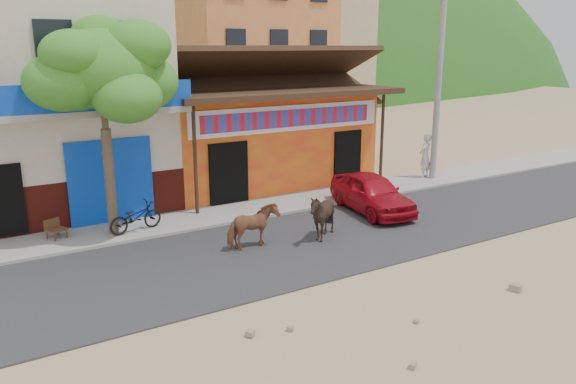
% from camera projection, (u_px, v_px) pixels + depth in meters
% --- Properties ---
extents(ground, '(120.00, 120.00, 0.00)m').
position_uv_depth(ground, '(370.00, 272.00, 13.60)').
color(ground, '#9E825B').
rests_on(ground, ground).
extents(road, '(60.00, 5.00, 0.04)m').
position_uv_depth(road, '(312.00, 241.00, 15.66)').
color(road, '#28282B').
rests_on(road, ground).
extents(sidewalk, '(60.00, 2.00, 0.12)m').
position_uv_depth(sidewalk, '(253.00, 210.00, 18.53)').
color(sidewalk, gray).
rests_on(sidewalk, ground).
extents(dance_club, '(8.00, 6.00, 3.60)m').
position_uv_depth(dance_club, '(249.00, 136.00, 22.40)').
color(dance_club, orange).
rests_on(dance_club, ground).
extents(cafe_building, '(7.00, 6.00, 7.00)m').
position_uv_depth(cafe_building, '(43.00, 103.00, 18.17)').
color(cafe_building, beige).
rests_on(cafe_building, ground).
extents(apartment_front, '(9.00, 9.00, 12.00)m').
position_uv_depth(apartment_front, '(243.00, 34.00, 36.41)').
color(apartment_front, '#CC723F').
rests_on(apartment_front, ground).
extents(apartment_rear, '(8.00, 8.00, 10.00)m').
position_uv_depth(apartment_rear, '(308.00, 49.00, 46.16)').
color(apartment_rear, tan).
rests_on(apartment_rear, ground).
extents(tree, '(3.00, 3.00, 6.00)m').
position_uv_depth(tree, '(106.00, 129.00, 15.26)').
color(tree, '#2D721E').
rests_on(tree, sidewalk).
extents(utility_pole, '(0.24, 0.24, 8.00)m').
position_uv_depth(utility_pole, '(439.00, 77.00, 21.65)').
color(utility_pole, gray).
rests_on(utility_pole, sidewalk).
extents(cow_tan, '(1.47, 0.77, 1.20)m').
position_uv_depth(cow_tan, '(253.00, 227.00, 14.93)').
color(cow_tan, brown).
rests_on(cow_tan, road).
extents(cow_dark, '(1.37, 1.25, 1.37)m').
position_uv_depth(cow_dark, '(322.00, 216.00, 15.60)').
color(cow_dark, black).
rests_on(cow_dark, road).
extents(red_car, '(2.08, 3.90, 1.26)m').
position_uv_depth(red_car, '(372.00, 193.00, 18.25)').
color(red_car, '#A60B1A').
rests_on(red_car, road).
extents(scooter, '(1.71, 0.91, 0.85)m').
position_uv_depth(scooter, '(136.00, 217.00, 16.10)').
color(scooter, black).
rests_on(scooter, sidewalk).
extents(pedestrian, '(0.74, 0.61, 1.76)m').
position_uv_depth(pedestrian, '(425.00, 156.00, 22.56)').
color(pedestrian, silver).
rests_on(pedestrian, sidewalk).
extents(cafe_chair_left, '(0.61, 0.61, 1.00)m').
position_uv_depth(cafe_chair_left, '(55.00, 221.00, 15.49)').
color(cafe_chair_left, '#472717').
rests_on(cafe_chair_left, sidewalk).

